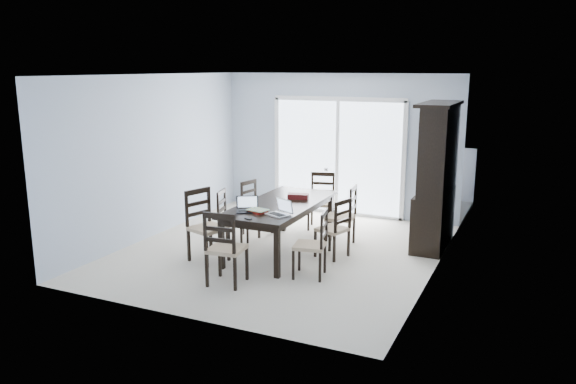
# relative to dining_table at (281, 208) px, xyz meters

# --- Properties ---
(floor) EXTENTS (5.00, 5.00, 0.00)m
(floor) POSITION_rel_dining_table_xyz_m (0.00, 0.00, -0.67)
(floor) COLOR beige
(floor) RESTS_ON ground
(ceiling) EXTENTS (5.00, 5.00, 0.00)m
(ceiling) POSITION_rel_dining_table_xyz_m (0.00, 0.00, 1.93)
(ceiling) COLOR white
(ceiling) RESTS_ON back_wall
(back_wall) EXTENTS (4.50, 0.02, 2.60)m
(back_wall) POSITION_rel_dining_table_xyz_m (0.00, 2.50, 0.63)
(back_wall) COLOR #A8B5C9
(back_wall) RESTS_ON floor
(wall_left) EXTENTS (0.02, 5.00, 2.60)m
(wall_left) POSITION_rel_dining_table_xyz_m (-2.25, 0.00, 0.63)
(wall_left) COLOR #A8B5C9
(wall_left) RESTS_ON floor
(wall_right) EXTENTS (0.02, 5.00, 2.60)m
(wall_right) POSITION_rel_dining_table_xyz_m (2.25, 0.00, 0.63)
(wall_right) COLOR #A8B5C9
(wall_right) RESTS_ON floor
(balcony) EXTENTS (4.50, 2.00, 0.10)m
(balcony) POSITION_rel_dining_table_xyz_m (0.00, 3.50, -0.72)
(balcony) COLOR gray
(balcony) RESTS_ON ground
(railing) EXTENTS (4.50, 0.06, 1.10)m
(railing) POSITION_rel_dining_table_xyz_m (0.00, 4.50, -0.12)
(railing) COLOR #99999E
(railing) RESTS_ON balcony
(dining_table) EXTENTS (1.00, 2.20, 0.75)m
(dining_table) POSITION_rel_dining_table_xyz_m (0.00, 0.00, 0.00)
(dining_table) COLOR black
(dining_table) RESTS_ON floor
(china_hutch) EXTENTS (0.50, 1.38, 2.20)m
(china_hutch) POSITION_rel_dining_table_xyz_m (2.02, 1.25, 0.40)
(china_hutch) COLOR black
(china_hutch) RESTS_ON floor
(sliding_door) EXTENTS (2.52, 0.05, 2.18)m
(sliding_door) POSITION_rel_dining_table_xyz_m (0.00, 2.48, 0.41)
(sliding_door) COLOR silver
(sliding_door) RESTS_ON floor
(chair_left_near) EXTENTS (0.57, 0.56, 1.18)m
(chair_left_near) POSITION_rel_dining_table_xyz_m (-0.85, -0.77, -0.05)
(chair_left_near) COLOR black
(chair_left_near) RESTS_ON floor
(chair_left_mid) EXTENTS (0.47, 0.46, 1.01)m
(chair_left_mid) POSITION_rel_dining_table_xyz_m (-0.86, -0.08, -0.14)
(chair_left_mid) COLOR black
(chair_left_mid) RESTS_ON floor
(chair_left_far) EXTENTS (0.46, 0.45, 1.01)m
(chair_left_far) POSITION_rel_dining_table_xyz_m (-0.82, 0.68, -0.14)
(chair_left_far) COLOR black
(chair_left_far) RESTS_ON floor
(chair_right_near) EXTENTS (0.47, 0.46, 1.04)m
(chair_right_near) POSITION_rel_dining_table_xyz_m (0.87, -0.75, -0.12)
(chair_right_near) COLOR black
(chair_right_near) RESTS_ON floor
(chair_right_mid) EXTENTS (0.49, 0.48, 1.02)m
(chair_right_mid) POSITION_rel_dining_table_xyz_m (0.86, 0.07, -0.14)
(chair_right_mid) COLOR black
(chair_right_mid) RESTS_ON floor
(chair_right_far) EXTENTS (0.47, 0.46, 1.10)m
(chair_right_far) POSITION_rel_dining_table_xyz_m (0.80, 0.66, -0.09)
(chair_right_far) COLOR black
(chair_right_far) RESTS_ON floor
(chair_end_near) EXTENTS (0.47, 0.48, 1.13)m
(chair_end_near) POSITION_rel_dining_table_xyz_m (-0.07, -1.53, -0.07)
(chair_end_near) COLOR black
(chair_end_near) RESTS_ON floor
(chair_end_far) EXTENTS (0.49, 0.50, 1.09)m
(chair_end_far) POSITION_rel_dining_table_xyz_m (0.08, 1.50, -0.10)
(chair_end_far) COLOR black
(chair_end_far) RESTS_ON floor
(laptop_dark) EXTENTS (0.37, 0.33, 0.21)m
(laptop_dark) POSITION_rel_dining_table_xyz_m (-0.19, -0.67, 0.13)
(laptop_dark) COLOR black
(laptop_dark) RESTS_ON dining_table
(laptop_silver) EXTENTS (0.37, 0.33, 0.21)m
(laptop_silver) POSITION_rel_dining_table_xyz_m (0.27, -0.66, 0.13)
(laptop_silver) COLOR silver
(laptop_silver) RESTS_ON dining_table
(book_stack) EXTENTS (0.30, 0.25, 0.04)m
(book_stack) POSITION_rel_dining_table_xyz_m (-0.05, -0.64, 0.10)
(book_stack) COLOR maroon
(book_stack) RESTS_ON dining_table
(cell_phone) EXTENTS (0.11, 0.07, 0.01)m
(cell_phone) POSITION_rel_dining_table_xyz_m (-0.00, -1.00, 0.08)
(cell_phone) COLOR black
(cell_phone) RESTS_ON dining_table
(game_box) EXTENTS (0.34, 0.23, 0.08)m
(game_box) POSITION_rel_dining_table_xyz_m (0.13, 0.35, 0.12)
(game_box) COLOR #4D0F0F
(game_box) RESTS_ON dining_table
(hot_tub) EXTENTS (1.85, 1.71, 0.85)m
(hot_tub) POSITION_rel_dining_table_xyz_m (-0.87, 3.31, -0.25)
(hot_tub) COLOR brown
(hot_tub) RESTS_ON balcony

